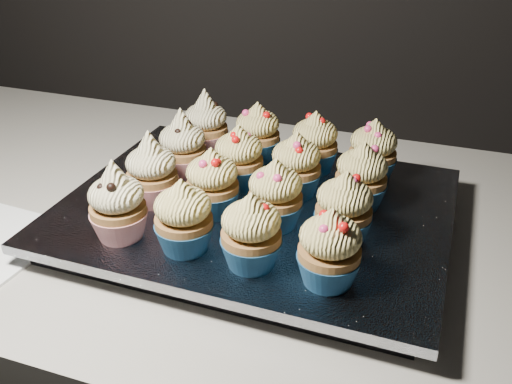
# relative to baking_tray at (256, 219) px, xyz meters

# --- Properties ---
(worktop) EXTENTS (2.44, 0.64, 0.04)m
(worktop) POSITION_rel_baking_tray_xyz_m (0.20, 0.03, -0.03)
(worktop) COLOR beige
(worktop) RESTS_ON cabinet
(baking_tray) EXTENTS (0.43, 0.33, 0.02)m
(baking_tray) POSITION_rel_baking_tray_xyz_m (0.00, 0.00, 0.00)
(baking_tray) COLOR black
(baking_tray) RESTS_ON worktop
(foil_lining) EXTENTS (0.47, 0.37, 0.01)m
(foil_lining) POSITION_rel_baking_tray_xyz_m (0.00, 0.00, 0.02)
(foil_lining) COLOR silver
(foil_lining) RESTS_ON baking_tray
(cupcake_0) EXTENTS (0.06, 0.06, 0.10)m
(cupcake_0) POSITION_rel_baking_tray_xyz_m (-0.12, -0.12, 0.06)
(cupcake_0) COLOR #B21821
(cupcake_0) RESTS_ON foil_lining
(cupcake_1) EXTENTS (0.06, 0.06, 0.08)m
(cupcake_1) POSITION_rel_baking_tray_xyz_m (-0.04, -0.12, 0.06)
(cupcake_1) COLOR #1C5283
(cupcake_1) RESTS_ON foil_lining
(cupcake_2) EXTENTS (0.06, 0.06, 0.08)m
(cupcake_2) POSITION_rel_baking_tray_xyz_m (0.04, -0.12, 0.06)
(cupcake_2) COLOR #1C5283
(cupcake_2) RESTS_ON foil_lining
(cupcake_3) EXTENTS (0.06, 0.06, 0.08)m
(cupcake_3) POSITION_rel_baking_tray_xyz_m (0.12, -0.12, 0.06)
(cupcake_3) COLOR #1C5283
(cupcake_3) RESTS_ON foil_lining
(cupcake_4) EXTENTS (0.06, 0.06, 0.10)m
(cupcake_4) POSITION_rel_baking_tray_xyz_m (-0.12, -0.04, 0.06)
(cupcake_4) COLOR #B21821
(cupcake_4) RESTS_ON foil_lining
(cupcake_5) EXTENTS (0.06, 0.06, 0.08)m
(cupcake_5) POSITION_rel_baking_tray_xyz_m (-0.04, -0.04, 0.06)
(cupcake_5) COLOR #1C5283
(cupcake_5) RESTS_ON foil_lining
(cupcake_6) EXTENTS (0.06, 0.06, 0.08)m
(cupcake_6) POSITION_rel_baking_tray_xyz_m (0.04, -0.04, 0.06)
(cupcake_6) COLOR #1C5283
(cupcake_6) RESTS_ON foil_lining
(cupcake_7) EXTENTS (0.06, 0.06, 0.08)m
(cupcake_7) POSITION_rel_baking_tray_xyz_m (0.11, -0.04, 0.06)
(cupcake_7) COLOR #1C5283
(cupcake_7) RESTS_ON foil_lining
(cupcake_8) EXTENTS (0.06, 0.06, 0.10)m
(cupcake_8) POSITION_rel_baking_tray_xyz_m (-0.12, 0.04, 0.06)
(cupcake_8) COLOR #B21821
(cupcake_8) RESTS_ON foil_lining
(cupcake_9) EXTENTS (0.06, 0.06, 0.08)m
(cupcake_9) POSITION_rel_baking_tray_xyz_m (-0.04, 0.04, 0.06)
(cupcake_9) COLOR #1C5283
(cupcake_9) RESTS_ON foil_lining
(cupcake_10) EXTENTS (0.06, 0.06, 0.08)m
(cupcake_10) POSITION_rel_baking_tray_xyz_m (0.04, 0.04, 0.06)
(cupcake_10) COLOR #1C5283
(cupcake_10) RESTS_ON foil_lining
(cupcake_11) EXTENTS (0.06, 0.06, 0.08)m
(cupcake_11) POSITION_rel_baking_tray_xyz_m (0.12, 0.04, 0.06)
(cupcake_11) COLOR #1C5283
(cupcake_11) RESTS_ON foil_lining
(cupcake_12) EXTENTS (0.06, 0.06, 0.10)m
(cupcake_12) POSITION_rel_baking_tray_xyz_m (-0.12, 0.12, 0.06)
(cupcake_12) COLOR #B21821
(cupcake_12) RESTS_ON foil_lining
(cupcake_13) EXTENTS (0.06, 0.06, 0.08)m
(cupcake_13) POSITION_rel_baking_tray_xyz_m (-0.04, 0.12, 0.06)
(cupcake_13) COLOR #1C5283
(cupcake_13) RESTS_ON foil_lining
(cupcake_14) EXTENTS (0.06, 0.06, 0.08)m
(cupcake_14) POSITION_rel_baking_tray_xyz_m (0.04, 0.11, 0.06)
(cupcake_14) COLOR #1C5283
(cupcake_14) RESTS_ON foil_lining
(cupcake_15) EXTENTS (0.06, 0.06, 0.08)m
(cupcake_15) POSITION_rel_baking_tray_xyz_m (0.12, 0.11, 0.06)
(cupcake_15) COLOR #1C5283
(cupcake_15) RESTS_ON foil_lining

